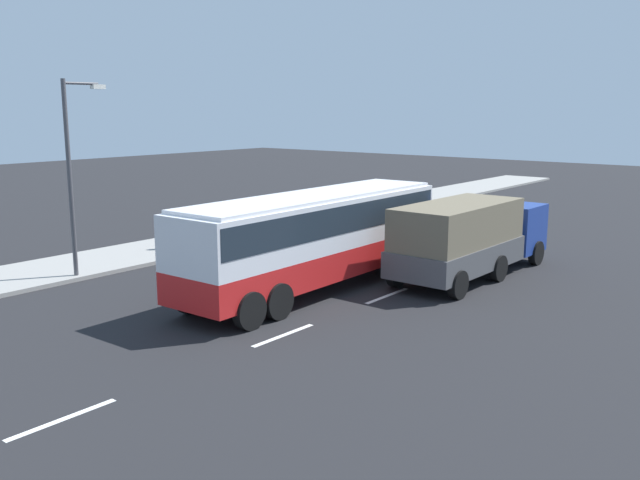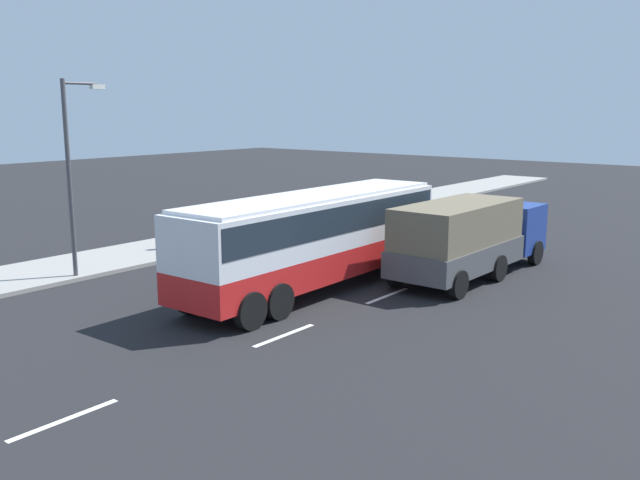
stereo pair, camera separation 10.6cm
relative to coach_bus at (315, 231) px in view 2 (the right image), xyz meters
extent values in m
plane|color=black|center=(1.13, 0.58, -2.05)|extent=(120.00, 120.00, 0.00)
cube|color=gray|center=(1.13, 9.31, -1.97)|extent=(80.00, 4.00, 0.15)
cube|color=white|center=(-10.88, -2.37, -2.04)|extent=(2.40, 0.16, 0.01)
cube|color=white|center=(-4.28, -2.37, -2.04)|extent=(2.40, 0.16, 0.01)
cube|color=white|center=(0.86, -2.37, -2.04)|extent=(2.40, 0.16, 0.01)
cube|color=white|center=(7.63, -2.37, -2.04)|extent=(2.40, 0.16, 0.01)
cube|color=red|center=(0.01, 0.00, -1.01)|extent=(11.48, 2.74, 0.97)
cube|color=silver|center=(0.01, 0.00, 0.30)|extent=(11.48, 2.74, 1.65)
cube|color=#1E2833|center=(0.01, 0.00, 0.52)|extent=(11.25, 2.77, 0.91)
cube|color=#1E2833|center=(5.67, 0.10, 0.38)|extent=(0.16, 2.35, 1.32)
cube|color=silver|center=(0.01, 0.00, 1.18)|extent=(11.02, 2.58, 0.12)
cylinder|color=black|center=(4.10, 1.29, -1.50)|extent=(1.10, 0.32, 1.10)
cylinder|color=black|center=(4.14, -1.15, -1.50)|extent=(1.10, 0.32, 1.10)
cylinder|color=black|center=(-3.33, 1.17, -1.50)|extent=(1.10, 0.32, 1.10)
cylinder|color=black|center=(-3.29, -1.28, -1.50)|extent=(1.10, 0.32, 1.10)
cylinder|color=black|center=(-4.53, 1.15, -1.50)|extent=(1.10, 0.32, 1.10)
cylinder|color=black|center=(-4.49, -1.30, -1.50)|extent=(1.10, 0.32, 1.10)
cube|color=navy|center=(8.30, -3.24, -0.63)|extent=(2.08, 2.50, 1.87)
cube|color=#4C4C4F|center=(4.09, -3.20, -1.12)|extent=(5.98, 2.54, 0.90)
cube|color=#6B604C|center=(4.09, -3.20, 0.05)|extent=(5.75, 2.44, 1.44)
cylinder|color=black|center=(8.43, -2.05, -1.57)|extent=(0.96, 0.29, 0.96)
cylinder|color=black|center=(8.41, -4.43, -1.57)|extent=(0.96, 0.29, 0.96)
cylinder|color=black|center=(5.03, -2.02, -1.57)|extent=(0.96, 0.29, 0.96)
cylinder|color=black|center=(5.01, -4.39, -1.57)|extent=(0.96, 0.29, 0.96)
cylinder|color=black|center=(2.03, -1.99, -1.57)|extent=(0.96, 0.29, 0.96)
cylinder|color=black|center=(2.00, -4.36, -1.57)|extent=(0.96, 0.29, 0.96)
cylinder|color=black|center=(1.16, 8.65, -1.48)|extent=(0.14, 0.14, 0.83)
cylinder|color=black|center=(1.02, 8.73, -1.48)|extent=(0.14, 0.14, 0.83)
cylinder|color=#B2333F|center=(1.09, 8.69, -0.76)|extent=(0.32, 0.32, 0.62)
sphere|color=tan|center=(1.09, 8.69, -0.33)|extent=(0.22, 0.22, 0.22)
cylinder|color=brown|center=(2.51, 9.04, -1.49)|extent=(0.14, 0.14, 0.81)
cylinder|color=brown|center=(2.43, 9.18, -1.49)|extent=(0.14, 0.14, 0.81)
cylinder|color=#B2333F|center=(2.47, 9.11, -0.78)|extent=(0.32, 0.32, 0.61)
sphere|color=#9E7051|center=(2.47, 9.11, -0.36)|extent=(0.22, 0.22, 0.22)
cylinder|color=#47474C|center=(-4.33, 7.67, 1.59)|extent=(0.16, 0.16, 6.97)
cylinder|color=#47474C|center=(-3.65, 7.67, 4.92)|extent=(1.36, 0.10, 0.10)
cube|color=silver|center=(-2.97, 7.67, 4.82)|extent=(0.50, 0.24, 0.16)
camera|label=1|loc=(-17.55, -14.36, 4.07)|focal=38.37mm
camera|label=2|loc=(-17.62, -14.27, 4.07)|focal=38.37mm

